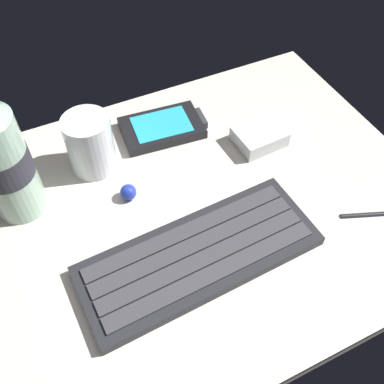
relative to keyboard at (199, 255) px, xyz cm
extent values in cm
cube|color=beige|center=(2.63, 7.51, -1.81)|extent=(64.00, 48.00, 2.00)
cube|color=beige|center=(2.63, -15.89, -0.41)|extent=(64.00, 1.20, 0.80)
cube|color=#232328|center=(0.00, 0.00, -0.11)|extent=(29.47, 12.31, 1.40)
cube|color=#3D3D42|center=(-0.15, 3.30, 0.74)|extent=(26.74, 3.21, 0.30)
cube|color=#3D3D42|center=(-0.05, 1.10, 0.74)|extent=(26.74, 3.21, 0.30)
cube|color=#3D3D42|center=(0.05, -1.10, 0.74)|extent=(26.74, 3.21, 0.30)
cube|color=#3D3D42|center=(0.15, -3.30, 0.74)|extent=(26.74, 3.21, 0.30)
cube|color=black|center=(4.66, 22.41, -0.11)|extent=(12.68, 8.73, 1.40)
cube|color=#2DB7D1|center=(4.66, 22.41, 0.64)|extent=(8.94, 6.72, 0.10)
cube|color=#333338|center=(11.03, 21.79, -0.11)|extent=(1.17, 3.86, 1.12)
cylinder|color=silver|center=(-6.65, 20.09, 3.44)|extent=(6.40, 6.40, 8.50)
cylinder|color=orange|center=(-6.65, 20.09, 2.45)|extent=(5.50, 5.50, 6.12)
cylinder|color=#9EC1A8|center=(-17.51, 17.39, 6.69)|extent=(6.60, 6.60, 15.00)
cylinder|color=#2D2D38|center=(-17.51, 17.39, 7.44)|extent=(6.73, 6.73, 3.80)
cube|color=silver|center=(16.70, 13.95, 0.39)|extent=(7.28, 5.95, 2.40)
sphere|color=#2338B2|center=(-4.37, 12.51, 0.29)|extent=(2.20, 2.20, 2.20)
cylinder|color=#26262B|center=(23.78, -4.12, -0.46)|extent=(9.11, 4.09, 0.70)
camera|label=1|loc=(-12.39, -23.89, 45.71)|focal=41.03mm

